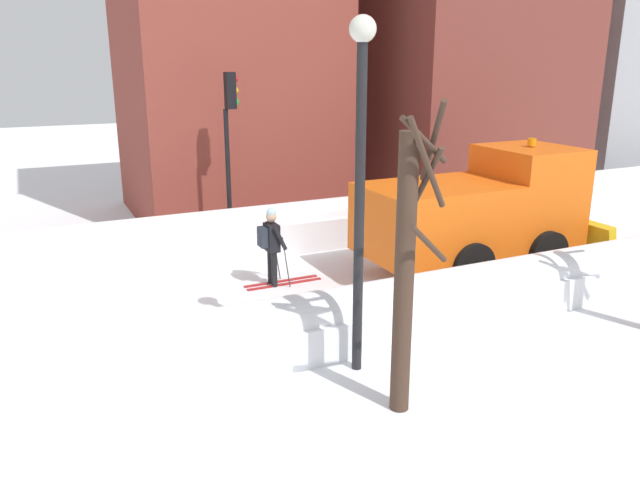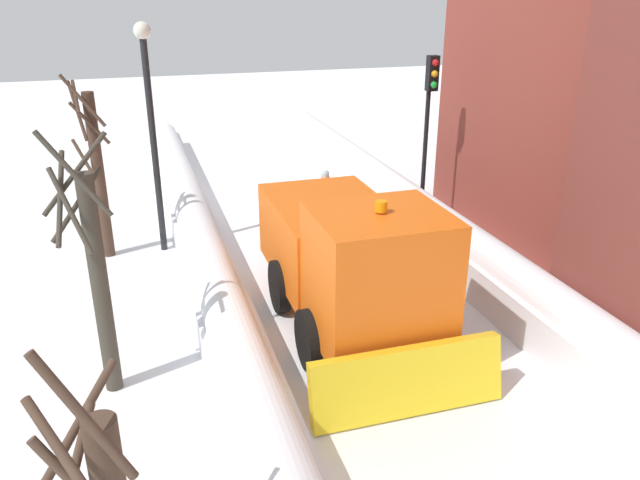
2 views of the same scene
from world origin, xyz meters
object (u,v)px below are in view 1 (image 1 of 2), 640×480
Objects in this scene: plow_truck at (482,210)px; traffic_light_pole at (230,129)px; skier at (272,243)px; street_lamp at (360,160)px; bare_tree_near at (407,267)px.

traffic_light_pole is (-3.95, -4.95, 1.77)m from plow_truck.
street_lamp is at bearing -2.13° from skier.
street_lamp is at bearing -57.80° from plow_truck.
traffic_light_pole is 8.63m from bare_tree_near.
plow_truck is at bearing 51.42° from traffic_light_pole.
traffic_light_pole is 7.21m from street_lamp.
plow_truck is at bearing 131.84° from bare_tree_near.
traffic_light_pole is at bearing 178.39° from street_lamp.
skier is 0.40× the size of bare_tree_near.
street_lamp reaches higher than skier.
plow_truck is 6.96m from bare_tree_near.
plow_truck is at bearing 122.20° from street_lamp.
plow_truck is 1.29× the size of traffic_light_pole.
bare_tree_near is at bearing -1.64° from skier.
bare_tree_near is (8.57, -0.20, -1.04)m from traffic_light_pole.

